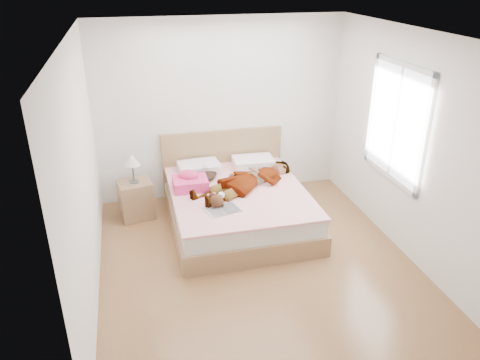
{
  "coord_description": "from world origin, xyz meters",
  "views": [
    {
      "loc": [
        -1.29,
        -4.42,
        3.2
      ],
      "look_at": [
        0.0,
        0.85,
        0.7
      ],
      "focal_mm": 35.0,
      "sensor_mm": 36.0,
      "label": 1
    }
  ],
  "objects_px": {
    "bed": "(237,203)",
    "magazine": "(223,210)",
    "woman": "(247,178)",
    "phone": "(205,166)",
    "nightstand": "(136,197)",
    "coffee_mug": "(222,196)",
    "plush_toy": "(216,201)",
    "towel": "(190,182)"
  },
  "relations": [
    {
      "from": "bed",
      "to": "magazine",
      "type": "xyz_separation_m",
      "value": [
        -0.31,
        -0.59,
        0.24
      ]
    },
    {
      "from": "woman",
      "to": "phone",
      "type": "xyz_separation_m",
      "value": [
        -0.5,
        0.4,
        0.05
      ]
    },
    {
      "from": "phone",
      "to": "nightstand",
      "type": "height_order",
      "value": "nightstand"
    },
    {
      "from": "bed",
      "to": "coffee_mug",
      "type": "bearing_deg",
      "value": -129.77
    },
    {
      "from": "woman",
      "to": "plush_toy",
      "type": "bearing_deg",
      "value": -75.79
    },
    {
      "from": "bed",
      "to": "plush_toy",
      "type": "height_order",
      "value": "bed"
    },
    {
      "from": "magazine",
      "to": "woman",
      "type": "bearing_deg",
      "value": 53.45
    },
    {
      "from": "towel",
      "to": "coffee_mug",
      "type": "bearing_deg",
      "value": -51.55
    },
    {
      "from": "plush_toy",
      "to": "nightstand",
      "type": "distance_m",
      "value": 1.34
    },
    {
      "from": "nightstand",
      "to": "coffee_mug",
      "type": "bearing_deg",
      "value": -35.69
    },
    {
      "from": "coffee_mug",
      "to": "woman",
      "type": "bearing_deg",
      "value": 39.77
    },
    {
      "from": "phone",
      "to": "bed",
      "type": "relative_size",
      "value": 0.04
    },
    {
      "from": "towel",
      "to": "coffee_mug",
      "type": "relative_size",
      "value": 3.61
    },
    {
      "from": "towel",
      "to": "nightstand",
      "type": "bearing_deg",
      "value": 155.42
    },
    {
      "from": "phone",
      "to": "nightstand",
      "type": "bearing_deg",
      "value": 150.06
    },
    {
      "from": "magazine",
      "to": "phone",
      "type": "bearing_deg",
      "value": 92.42
    },
    {
      "from": "magazine",
      "to": "nightstand",
      "type": "height_order",
      "value": "nightstand"
    },
    {
      "from": "towel",
      "to": "plush_toy",
      "type": "bearing_deg",
      "value": -68.28
    },
    {
      "from": "plush_toy",
      "to": "towel",
      "type": "bearing_deg",
      "value": 111.72
    },
    {
      "from": "towel",
      "to": "phone",
      "type": "bearing_deg",
      "value": 50.36
    },
    {
      "from": "phone",
      "to": "magazine",
      "type": "distance_m",
      "value": 1.03
    },
    {
      "from": "nightstand",
      "to": "bed",
      "type": "bearing_deg",
      "value": -18.73
    },
    {
      "from": "towel",
      "to": "magazine",
      "type": "xyz_separation_m",
      "value": [
        0.3,
        -0.71,
        -0.09
      ]
    },
    {
      "from": "coffee_mug",
      "to": "nightstand",
      "type": "bearing_deg",
      "value": 144.31
    },
    {
      "from": "phone",
      "to": "towel",
      "type": "bearing_deg",
      "value": -158.52
    },
    {
      "from": "bed",
      "to": "towel",
      "type": "bearing_deg",
      "value": 168.73
    },
    {
      "from": "bed",
      "to": "plush_toy",
      "type": "relative_size",
      "value": 7.39
    },
    {
      "from": "woman",
      "to": "bed",
      "type": "height_order",
      "value": "bed"
    },
    {
      "from": "magazine",
      "to": "nightstand",
      "type": "distance_m",
      "value": 1.46
    },
    {
      "from": "phone",
      "to": "coffee_mug",
      "type": "relative_size",
      "value": 0.69
    },
    {
      "from": "phone",
      "to": "bed",
      "type": "xyz_separation_m",
      "value": [
        0.35,
        -0.43,
        -0.4
      ]
    },
    {
      "from": "woman",
      "to": "towel",
      "type": "height_order",
      "value": "towel"
    },
    {
      "from": "phone",
      "to": "plush_toy",
      "type": "distance_m",
      "value": 0.9
    },
    {
      "from": "plush_toy",
      "to": "nightstand",
      "type": "bearing_deg",
      "value": 136.17
    },
    {
      "from": "magazine",
      "to": "nightstand",
      "type": "bearing_deg",
      "value": 134.42
    },
    {
      "from": "phone",
      "to": "coffee_mug",
      "type": "distance_m",
      "value": 0.76
    },
    {
      "from": "towel",
      "to": "magazine",
      "type": "bearing_deg",
      "value": -67.09
    },
    {
      "from": "magazine",
      "to": "plush_toy",
      "type": "distance_m",
      "value": 0.16
    },
    {
      "from": "bed",
      "to": "coffee_mug",
      "type": "relative_size",
      "value": 16.48
    },
    {
      "from": "plush_toy",
      "to": "nightstand",
      "type": "xyz_separation_m",
      "value": [
        -0.95,
        0.91,
        -0.28
      ]
    },
    {
      "from": "phone",
      "to": "bed",
      "type": "height_order",
      "value": "bed"
    },
    {
      "from": "woman",
      "to": "towel",
      "type": "relative_size",
      "value": 3.59
    }
  ]
}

